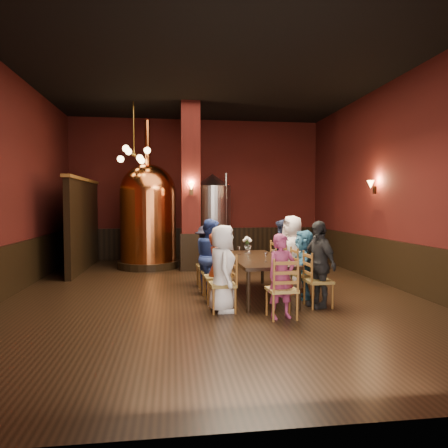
{
  "coord_description": "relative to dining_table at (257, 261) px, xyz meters",
  "views": [
    {
      "loc": [
        -0.79,
        -8.02,
        1.81
      ],
      "look_at": [
        0.27,
        0.2,
        1.38
      ],
      "focal_mm": 32.0,
      "sensor_mm": 36.0,
      "label": 1
    }
  ],
  "objects": [
    {
      "name": "room",
      "position": [
        -0.83,
        0.43,
        1.56
      ],
      "size": [
        10.0,
        10.02,
        4.5
      ],
      "color": "black",
      "rests_on": "ground"
    },
    {
      "name": "wainscot_right",
      "position": [
        3.13,
        0.43,
        -0.19
      ],
      "size": [
        0.08,
        9.9,
        1.0
      ],
      "primitive_type": "cube",
      "color": "black",
      "rests_on": "ground"
    },
    {
      "name": "wainscot_back",
      "position": [
        -0.83,
        5.39,
        -0.19
      ],
      "size": [
        7.9,
        0.08,
        1.0
      ],
      "primitive_type": "cube",
      "color": "black",
      "rests_on": "ground"
    },
    {
      "name": "wainscot_left",
      "position": [
        -4.79,
        0.43,
        -0.19
      ],
      "size": [
        0.08,
        9.9,
        1.0
      ],
      "primitive_type": "cube",
      "color": "black",
      "rests_on": "ground"
    },
    {
      "name": "column",
      "position": [
        -1.13,
        3.23,
        1.56
      ],
      "size": [
        0.58,
        0.58,
        4.5
      ],
      "primitive_type": "cube",
      "color": "#47120F",
      "rests_on": "ground"
    },
    {
      "name": "partition",
      "position": [
        -4.03,
        3.63,
        0.51
      ],
      "size": [
        0.22,
        3.5,
        2.4
      ],
      "primitive_type": "cube",
      "color": "black",
      "rests_on": "ground"
    },
    {
      "name": "pendant_cluster",
      "position": [
        -2.63,
        3.33,
        2.41
      ],
      "size": [
        0.9,
        0.9,
        1.7
      ],
      "primitive_type": null,
      "color": "#A57226",
      "rests_on": "room"
    },
    {
      "name": "sconce_wall",
      "position": [
        3.07,
        1.23,
        1.51
      ],
      "size": [
        0.2,
        0.2,
        0.36
      ],
      "primitive_type": null,
      "rotation": [
        0.0,
        0.0,
        1.57
      ],
      "color": "black",
      "rests_on": "room"
    },
    {
      "name": "sconce_column",
      "position": [
        -1.13,
        2.93,
        1.51
      ],
      "size": [
        0.2,
        0.2,
        0.36
      ],
      "primitive_type": null,
      "rotation": [
        0.0,
        0.0,
        3.14
      ],
      "color": "black",
      "rests_on": "column"
    },
    {
      "name": "dining_table",
      "position": [
        0.0,
        0.0,
        0.0
      ],
      "size": [
        1.12,
        2.45,
        0.75
      ],
      "rotation": [
        0.0,
        0.0,
        0.05
      ],
      "color": "black",
      "rests_on": "ground"
    },
    {
      "name": "chair_0",
      "position": [
        -0.8,
        -1.04,
        -0.23
      ],
      "size": [
        0.48,
        0.48,
        0.92
      ],
      "primitive_type": null,
      "rotation": [
        0.0,
        0.0,
        -1.52
      ],
      "color": "#8F5B24",
      "rests_on": "ground"
    },
    {
      "name": "person_0",
      "position": [
        -0.8,
        -1.04,
        0.04
      ],
      "size": [
        0.46,
        0.71,
        1.45
      ],
      "primitive_type": "imported",
      "rotation": [
        0.0,
        0.0,
        1.56
      ],
      "color": "white",
      "rests_on": "ground"
    },
    {
      "name": "chair_1",
      "position": [
        -0.83,
        -0.37,
        -0.23
      ],
      "size": [
        0.48,
        0.48,
        0.92
      ],
      "primitive_type": null,
      "rotation": [
        0.0,
        0.0,
        -1.52
      ],
      "color": "#8F5B24",
      "rests_on": "ground"
    },
    {
      "name": "person_1",
      "position": [
        -0.83,
        -0.37,
        -0.05
      ],
      "size": [
        0.36,
        0.5,
        1.27
      ],
      "primitive_type": "imported",
      "rotation": [
        0.0,
        0.0,
        1.7
      ],
      "color": "#943419",
      "rests_on": "ground"
    },
    {
      "name": "chair_2",
      "position": [
        -0.87,
        0.29,
        -0.23
      ],
      "size": [
        0.48,
        0.48,
        0.92
      ],
      "primitive_type": null,
      "rotation": [
        0.0,
        0.0,
        -1.52
      ],
      "color": "#8F5B24",
      "rests_on": "ground"
    },
    {
      "name": "person_2",
      "position": [
        -0.87,
        0.29,
        0.06
      ],
      "size": [
        0.57,
        0.81,
        1.5
      ],
      "primitive_type": "imported",
      "rotation": [
        0.0,
        0.0,
        1.89
      ],
      "color": "navy",
      "rests_on": "ground"
    },
    {
      "name": "chair_3",
      "position": [
        -0.9,
        0.96,
        -0.23
      ],
      "size": [
        0.48,
        0.48,
        0.92
      ],
      "primitive_type": null,
      "rotation": [
        0.0,
        0.0,
        -1.52
      ],
      "color": "#8F5B24",
      "rests_on": "ground"
    },
    {
      "name": "person_3",
      "position": [
        -0.9,
        0.96,
        -0.02
      ],
      "size": [
        0.65,
        0.94,
        1.34
      ],
      "primitive_type": "imported",
      "rotation": [
        0.0,
        0.0,
        1.39
      ],
      "color": "black",
      "rests_on": "ground"
    },
    {
      "name": "chair_4",
      "position": [
        0.9,
        -0.96,
        -0.23
      ],
      "size": [
        0.48,
        0.48,
        0.92
      ],
      "primitive_type": null,
      "rotation": [
        0.0,
        0.0,
        1.62
      ],
      "color": "#8F5B24",
      "rests_on": "ground"
    },
    {
      "name": "person_4",
      "position": [
        0.9,
        -0.96,
        0.07
      ],
      "size": [
        0.57,
        0.95,
        1.51
      ],
      "primitive_type": "imported",
      "rotation": [
        0.0,
        0.0,
        4.96
      ],
      "color": "black",
      "rests_on": "ground"
    },
    {
      "name": "chair_5",
      "position": [
        0.87,
        -0.29,
        -0.23
      ],
      "size": [
        0.48,
        0.48,
        0.92
      ],
      "primitive_type": null,
      "rotation": [
        0.0,
        0.0,
        1.62
      ],
      "color": "#8F5B24",
      "rests_on": "ground"
    },
    {
      "name": "person_5",
      "position": [
        0.87,
        -0.29,
        -0.04
      ],
      "size": [
        0.72,
        1.27,
        1.3
      ],
      "primitive_type": "imported",
      "rotation": [
        0.0,
        0.0,
        4.42
      ],
      "color": "#2D6487",
      "rests_on": "ground"
    },
    {
      "name": "chair_6",
      "position": [
        0.83,
        0.37,
        -0.23
      ],
      "size": [
        0.48,
        0.48,
        0.92
      ],
      "primitive_type": null,
      "rotation": [
        0.0,
        0.0,
        1.62
      ],
      "color": "#8F5B24",
      "rests_on": "ground"
    },
    {
      "name": "person_6",
      "position": [
        0.83,
        0.37,
        0.09
      ],
      "size": [
        0.63,
        0.84,
        1.55
      ],
      "primitive_type": "imported",
      "rotation": [
        0.0,
        0.0,
        4.9
      ],
      "color": "silver",
      "rests_on": "ground"
    },
    {
      "name": "chair_7",
      "position": [
        0.8,
        1.04,
        -0.23
      ],
      "size": [
        0.48,
        0.48,
        0.92
      ],
      "primitive_type": null,
      "rotation": [
        0.0,
        0.0,
        1.62
      ],
      "color": "#8F5B24",
      "rests_on": "ground"
    },
    {
      "name": "person_7",
      "position": [
        0.8,
        1.04,
        0.04
      ],
      "size": [
        0.5,
        0.77,
        1.45
      ],
      "primitive_type": "imported",
      "rotation": [
        0.0,
        0.0,
        4.47
      ],
      "color": "#1C2238",
      "rests_on": "ground"
    },
    {
      "name": "chair_8",
      "position": [
        0.08,
        -1.55,
        -0.23
      ],
      "size": [
        0.48,
        0.48,
        0.92
      ],
      "primitive_type": null,
      "rotation": [
        0.0,
        0.0,
        3.19
      ],
      "color": "#8F5B24",
      "rests_on": "ground"
    },
    {
      "name": "person_8",
      "position": [
        0.08,
        -1.55,
        -0.02
      ],
      "size": [
        0.55,
        0.43,
        1.33
      ],
      "primitive_type": "imported",
      "rotation": [
        0.0,
        0.0,
        6.55
      ],
      "color": "#882D53",
      "rests_on": "ground"
    },
    {
      "name": "copper_kettle",
      "position": [
        -2.3,
        3.79,
        0.81
      ],
      "size": [
        1.74,
        1.74,
        4.11
      ],
      "rotation": [
        0.0,
        0.0,
        0.07
      ],
      "color": "black",
      "rests_on": "ground"
    },
    {
      "name": "steel_vessel",
      "position": [
        -0.39,
        4.71,
        0.67
      ],
      "size": [
        1.45,
        1.45,
        2.71
      ],
      "rotation": [
        0.0,
        0.0,
        0.37
      ],
      "color": "#B2B2B7",
      "rests_on": "ground"
    },
    {
      "name": "rose_vase",
      "position": [
        0.01,
        1.0,
        0.28
      ],
      "size": [
        0.2,
        0.2,
        0.33
      ],
      "color": "white",
      "rests_on": "dining_table"
    },
    {
      "name": "wine_glass_0",
      "position": [
        -0.17,
        -0.06,
        0.15
      ],
      "size": [
        0.07,
        0.07,
        0.17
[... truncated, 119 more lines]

